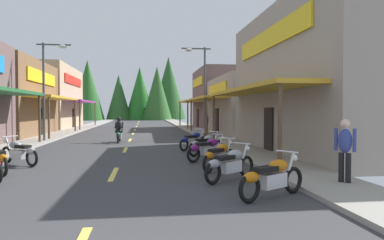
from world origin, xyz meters
name	(u,v)px	position (x,y,z in m)	size (l,w,h in m)	color
ground	(133,134)	(0.00, 27.28, -0.05)	(9.46, 84.56, 0.10)	#38383A
sidewalk_left	(62,134)	(-5.74, 27.28, 0.06)	(2.01, 84.56, 0.12)	#9E9991
sidewalk_right	(201,132)	(5.74, 27.28, 0.06)	(2.01, 84.56, 0.12)	gray
centerline_dashes	(134,131)	(0.00, 30.53, 0.01)	(0.16, 59.01, 0.01)	#E0C64C
storefront_left_far	(35,98)	(-10.70, 37.50, 3.30)	(9.77, 12.33, 6.60)	tan
storefront_right_nearest	(339,80)	(10.22, 13.18, 3.40)	(8.80, 12.51, 6.81)	gray
storefront_right_middle	(260,106)	(10.28, 25.25, 2.31)	(8.97, 9.51, 4.61)	gray
storefront_right_far	(237,99)	(11.09, 35.80, 3.20)	(10.56, 9.15, 6.40)	brown
streetlamp_left	(49,78)	(-4.83, 19.92, 3.95)	(2.03, 0.30, 6.06)	#474C51
streetlamp_right	(201,79)	(4.84, 21.80, 4.11)	(2.03, 0.30, 6.34)	#474C51
motorcycle_parked_right_0	(272,177)	(3.80, 4.76, 0.49)	(1.90, 1.16, 1.04)	black
motorcycle_parked_right_1	(230,164)	(3.33, 6.82, 0.49)	(1.75, 1.39, 1.04)	black
motorcycle_parked_right_2	(219,156)	(3.40, 8.59, 0.49)	(1.46, 1.70, 1.04)	black
motorcycle_parked_right_3	(208,149)	(3.40, 10.74, 0.49)	(1.89, 1.18, 1.04)	black
motorcycle_parked_right_4	(205,144)	(3.60, 12.53, 0.49)	(1.76, 1.38, 1.04)	black
motorcycle_parked_right_5	(193,140)	(3.35, 14.63, 0.49)	(1.61, 1.55, 1.04)	black
motorcycle_parked_left_3	(19,152)	(-3.52, 10.60, 0.49)	(1.73, 1.41, 1.04)	black
rider_cruising_lead	(119,132)	(-0.60, 19.30, 0.66)	(0.60, 2.14, 1.57)	black
pedestrian_by_shop	(206,123)	(5.68, 24.32, 0.99)	(0.43, 0.46, 1.70)	black
pedestrian_browsing	(345,147)	(6.09, 5.67, 1.02)	(0.42, 0.47, 1.76)	black
treeline_backdrop	(139,91)	(-0.04, 70.23, 5.74)	(22.74, 12.34, 13.19)	#275C23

